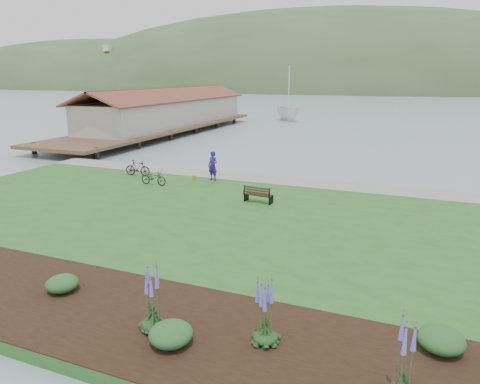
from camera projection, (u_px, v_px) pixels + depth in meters
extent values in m
plane|color=gray|center=(231.00, 218.00, 21.09)|extent=(600.00, 600.00, 0.00)
cube|color=#22571E|center=(214.00, 228.00, 19.25)|extent=(34.00, 20.00, 0.40)
cube|color=gray|center=(273.00, 180.00, 27.16)|extent=(34.00, 2.20, 0.03)
cube|color=black|center=(190.00, 330.00, 11.13)|extent=(24.00, 4.40, 0.04)
cube|color=#4C3826|center=(163.00, 127.00, 51.33)|extent=(8.00, 36.00, 0.30)
cube|color=#B2ADA3|center=(171.00, 112.00, 52.69)|extent=(6.40, 28.00, 3.00)
cube|color=black|center=(259.00, 195.00, 22.31)|extent=(1.51, 0.65, 0.05)
cube|color=black|center=(256.00, 191.00, 22.00)|extent=(1.47, 0.28, 0.46)
cube|color=black|center=(246.00, 197.00, 22.68)|extent=(0.10, 0.51, 0.40)
cube|color=black|center=(271.00, 200.00, 22.05)|extent=(0.10, 0.51, 0.40)
imported|color=navy|center=(213.00, 163.00, 26.75)|extent=(0.91, 0.73, 2.19)
imported|color=black|center=(154.00, 178.00, 25.85)|extent=(0.63, 1.73, 0.90)
imported|color=black|center=(138.00, 168.00, 28.17)|extent=(0.68, 1.80, 1.06)
imported|color=silver|center=(288.00, 121.00, 66.34)|extent=(14.23, 14.24, 26.31)
cube|color=orange|center=(193.00, 177.00, 27.28)|extent=(0.21, 0.28, 0.26)
ellipsoid|color=#153714|center=(154.00, 324.00, 11.07)|extent=(0.62, 0.62, 0.31)
cone|color=#544DB2|center=(152.00, 288.00, 10.80)|extent=(0.40, 0.40, 1.78)
ellipsoid|color=#153714|center=(265.00, 337.00, 10.52)|extent=(0.62, 0.62, 0.31)
cone|color=#544DB2|center=(266.00, 301.00, 10.26)|extent=(0.40, 0.40, 1.69)
cone|color=#544DB2|center=(406.00, 352.00, 8.38)|extent=(0.32, 0.32, 1.68)
ellipsoid|color=#1E4C21|center=(62.00, 284.00, 13.05)|extent=(0.98, 0.98, 0.49)
ellipsoid|color=#1E4C21|center=(171.00, 334.00, 10.46)|extent=(1.09, 1.09, 0.54)
ellipsoid|color=#1E4C21|center=(441.00, 340.00, 10.22)|extent=(1.10, 1.10, 0.55)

